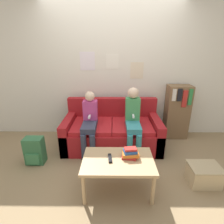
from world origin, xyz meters
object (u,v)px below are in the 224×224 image
object	(u,v)px
person_left	(90,120)
storage_box	(204,175)
couch	(112,131)
tv_remote	(110,158)
coffee_table	(118,163)
backpack	(35,151)
bookshelf	(177,112)
person_right	(133,118)

from	to	relation	value
person_left	storage_box	size ratio (longest dim) A/B	2.57
storage_box	couch	bearing A→B (deg)	140.79
couch	tv_remote	xyz separation A→B (m)	(-0.02, -1.10, 0.18)
coffee_table	person_left	xyz separation A→B (m)	(-0.46, 0.90, 0.18)
person_left	backpack	world-z (taller)	person_left
couch	bookshelf	distance (m)	1.34
tv_remote	coffee_table	bearing A→B (deg)	-12.22
coffee_table	tv_remote	xyz separation A→B (m)	(-0.10, 0.01, 0.06)
tv_remote	bookshelf	world-z (taller)	bookshelf
person_right	backpack	distance (m)	1.64
couch	backpack	xyz separation A→B (m)	(-1.19, -0.58, -0.06)
bookshelf	backpack	size ratio (longest dim) A/B	2.43
coffee_table	tv_remote	world-z (taller)	tv_remote
person_right	coffee_table	bearing A→B (deg)	-106.29
couch	person_right	size ratio (longest dim) A/B	1.54
tv_remote	storage_box	bearing A→B (deg)	-0.53
backpack	storage_box	bearing A→B (deg)	-9.88
coffee_table	person_left	size ratio (longest dim) A/B	0.84
person_left	backpack	size ratio (longest dim) A/B	2.39
person_right	storage_box	size ratio (longest dim) A/B	2.74
coffee_table	storage_box	bearing A→B (deg)	5.47
couch	person_left	size ratio (longest dim) A/B	1.64
couch	coffee_table	size ratio (longest dim) A/B	1.96
coffee_table	tv_remote	distance (m)	0.12
coffee_table	person_left	bearing A→B (deg)	116.93
couch	bookshelf	bearing A→B (deg)	14.60
couch	person_right	distance (m)	0.53
person_right	person_left	bearing A→B (deg)	-178.99
tv_remote	backpack	bearing A→B (deg)	151.29
coffee_table	storage_box	world-z (taller)	coffee_table
bookshelf	tv_remote	bearing A→B (deg)	-132.01
couch	storage_box	size ratio (longest dim) A/B	4.23
couch	storage_box	xyz separation A→B (m)	(1.23, -1.00, -0.13)
person_right	bookshelf	bearing A→B (deg)	29.85
storage_box	tv_remote	bearing A→B (deg)	-175.55
couch	person_left	xyz separation A→B (m)	(-0.37, -0.21, 0.31)
coffee_table	person_right	xyz separation A→B (m)	(0.27, 0.91, 0.23)
couch	backpack	distance (m)	1.33
person_left	bookshelf	bearing A→B (deg)	18.21
couch	backpack	bearing A→B (deg)	-154.15
tv_remote	storage_box	world-z (taller)	tv_remote
coffee_table	backpack	world-z (taller)	coffee_table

